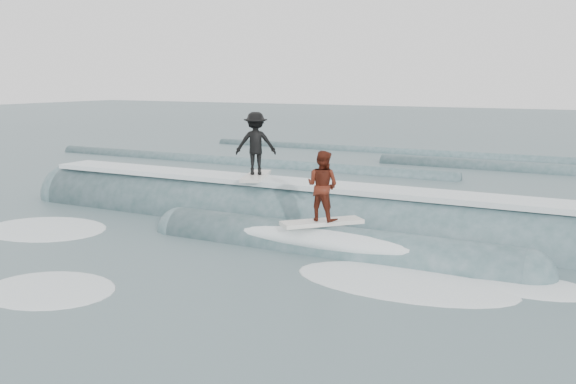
% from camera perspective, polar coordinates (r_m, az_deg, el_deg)
% --- Properties ---
extents(ground, '(160.00, 160.00, 0.00)m').
position_cam_1_polar(ground, '(14.89, -5.51, -5.95)').
color(ground, '#425C61').
rests_on(ground, ground).
extents(breaking_wave, '(20.37, 3.94, 2.33)m').
position_cam_1_polar(breaking_wave, '(17.73, 1.85, -3.16)').
color(breaking_wave, '#335356').
rests_on(breaking_wave, ground).
extents(surfer_black, '(1.35, 2.07, 1.91)m').
position_cam_1_polar(surfer_black, '(18.64, -2.89, 4.13)').
color(surfer_black, silver).
rests_on(surfer_black, ground).
extents(surfer_red, '(1.75, 1.85, 1.79)m').
position_cam_1_polar(surfer_red, '(15.31, 3.08, 0.20)').
color(surfer_red, silver).
rests_on(surfer_red, ground).
extents(whitewater, '(15.58, 6.64, 0.10)m').
position_cam_1_polar(whitewater, '(14.78, -7.06, -6.10)').
color(whitewater, white).
rests_on(whitewater, ground).
extents(far_swells, '(39.19, 8.65, 0.80)m').
position_cam_1_polar(far_swells, '(30.97, 12.29, 2.25)').
color(far_swells, '#335356').
rests_on(far_swells, ground).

